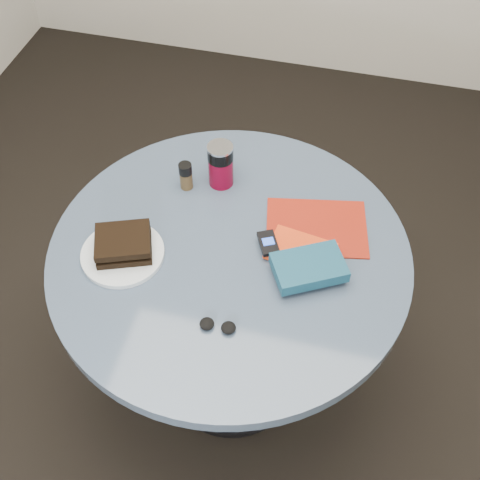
% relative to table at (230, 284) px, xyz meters
% --- Properties ---
extents(ground, '(4.00, 4.00, 0.00)m').
position_rel_table_xyz_m(ground, '(0.00, 0.00, -0.59)').
color(ground, black).
rests_on(ground, ground).
extents(table, '(1.00, 1.00, 0.75)m').
position_rel_table_xyz_m(table, '(0.00, 0.00, 0.00)').
color(table, black).
rests_on(table, ground).
extents(plate, '(0.28, 0.28, 0.01)m').
position_rel_table_xyz_m(plate, '(-0.28, -0.09, 0.17)').
color(plate, silver).
rests_on(plate, table).
extents(sandwich, '(0.18, 0.17, 0.05)m').
position_rel_table_xyz_m(sandwich, '(-0.27, -0.08, 0.20)').
color(sandwich, black).
rests_on(sandwich, plate).
extents(soda_can, '(0.09, 0.09, 0.14)m').
position_rel_table_xyz_m(soda_can, '(-0.09, 0.25, 0.23)').
color(soda_can, maroon).
rests_on(soda_can, table).
extents(pepper_grinder, '(0.05, 0.05, 0.09)m').
position_rel_table_xyz_m(pepper_grinder, '(-0.19, 0.20, 0.21)').
color(pepper_grinder, '#43341C').
rests_on(pepper_grinder, table).
extents(magazine, '(0.32, 0.26, 0.01)m').
position_rel_table_xyz_m(magazine, '(0.22, 0.14, 0.17)').
color(magazine, maroon).
rests_on(magazine, table).
extents(red_book, '(0.19, 0.14, 0.01)m').
position_rel_table_xyz_m(red_book, '(0.19, 0.03, 0.18)').
color(red_book, red).
rests_on(red_book, magazine).
extents(novel, '(0.22, 0.19, 0.04)m').
position_rel_table_xyz_m(novel, '(0.22, -0.04, 0.20)').
color(novel, navy).
rests_on(novel, red_book).
extents(mp3_player, '(0.08, 0.09, 0.01)m').
position_rel_table_xyz_m(mp3_player, '(0.10, 0.03, 0.19)').
color(mp3_player, black).
rests_on(mp3_player, red_book).
extents(headphones, '(0.09, 0.04, 0.02)m').
position_rel_table_xyz_m(headphones, '(0.04, -0.25, 0.17)').
color(headphones, black).
rests_on(headphones, table).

